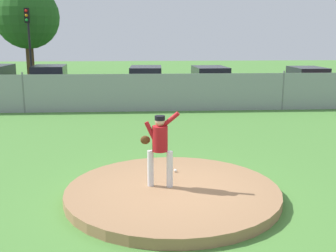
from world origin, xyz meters
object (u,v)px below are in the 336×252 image
Objects in this scene: parked_car_slate at (146,82)px; parked_car_navy at (50,82)px; pitcher_youth at (159,143)px; parked_car_red at (307,81)px; baseball at (175,171)px; parked_car_charcoal at (210,82)px; traffic_light_near at (29,34)px; traffic_cone_orange at (172,88)px.

parked_car_navy is at bearing 178.30° from parked_car_slate.
pitcher_youth is 17.36m from parked_car_red.
baseball is 0.02× the size of parked_car_charcoal.
pitcher_youth is 15.36m from parked_car_navy.
baseball is 14.68m from parked_car_navy.
parked_car_navy is (-5.67, 13.53, 0.56)m from baseball.
pitcher_youth is 0.33× the size of traffic_light_near.
parked_car_navy reaches higher than traffic_cone_orange.
baseball is 0.02× the size of parked_car_navy.
traffic_light_near is (-8.80, 2.59, 3.10)m from traffic_cone_orange.
traffic_light_near reaches higher than baseball.
parked_car_charcoal is at bearing -0.22° from parked_car_navy.
traffic_light_near reaches higher than pitcher_youth.
parked_car_red is at bearing -9.79° from traffic_cone_orange.
traffic_light_near reaches higher than traffic_cone_orange.
parked_car_red is (14.31, 0.39, -0.07)m from parked_car_navy.
parked_car_charcoal is (-5.63, -0.43, 0.04)m from parked_car_red.
parked_car_slate is at bearing -178.05° from parked_car_charcoal.
pitcher_youth is at bearing -95.20° from traffic_cone_orange.
parked_car_charcoal reaches higher than traffic_cone_orange.
parked_car_red is at bearing 1.57° from parked_car_navy.
baseball is 19.67m from traffic_light_near.
pitcher_youth is 0.38× the size of parked_car_red.
parked_car_navy is 6.97m from traffic_cone_orange.
parked_car_navy reaches higher than parked_car_red.
parked_car_slate is (-0.11, 14.27, -0.35)m from pitcher_youth.
parked_car_navy reaches higher than baseball.
baseball is at bearing -67.25° from parked_car_navy.
traffic_light_near is at bearing 166.62° from parked_car_red.
parked_car_navy is 5.40m from traffic_light_near.
parked_car_navy is 5.16m from parked_car_slate.
parked_car_navy is at bearing 179.78° from parked_car_charcoal.
pitcher_youth reaches higher than baseball.
baseball is 0.13× the size of traffic_cone_orange.
parked_car_slate is (-0.51, 13.38, 0.54)m from baseball.
traffic_cone_orange is at bearing 14.16° from parked_car_navy.
parked_car_navy is at bearing -64.32° from traffic_light_near.
parked_car_slate is 1.06× the size of parked_car_red.
parked_car_red is at bearing 4.33° from parked_car_charcoal.
parked_car_red reaches higher than traffic_cone_orange.
baseball is at bearing 65.74° from pitcher_youth.
pitcher_youth is 14.79m from parked_car_charcoal.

